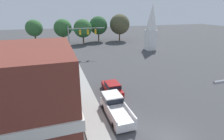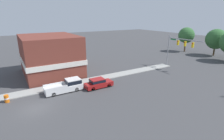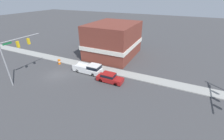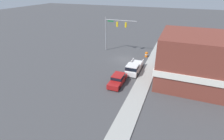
{
  "view_description": "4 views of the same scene",
  "coord_description": "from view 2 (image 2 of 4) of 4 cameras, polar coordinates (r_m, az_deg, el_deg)",
  "views": [
    {
      "loc": [
        -8.63,
        -10.23,
        10.71
      ],
      "look_at": [
        -1.32,
        12.25,
        2.45
      ],
      "focal_mm": 28.0,
      "sensor_mm": 36.0,
      "label": 1
    },
    {
      "loc": [
        21.97,
        -1.9,
        11.35
      ],
      "look_at": [
        -0.76,
        11.85,
        3.07
      ],
      "focal_mm": 28.0,
      "sensor_mm": 36.0,
      "label": 2
    },
    {
      "loc": [
        17.91,
        19.96,
        13.65
      ],
      "look_at": [
        -0.7,
        11.1,
        3.11
      ],
      "focal_mm": 24.0,
      "sensor_mm": 36.0,
      "label": 3
    },
    {
      "loc": [
        -9.86,
        32.42,
        13.95
      ],
      "look_at": [
        -0.72,
        9.1,
        1.78
      ],
      "focal_mm": 28.0,
      "sensor_mm": 36.0,
      "label": 4
    }
  ],
  "objects": [
    {
      "name": "ground_plane",
      "position": [
        24.8,
        -23.65,
        -11.51
      ],
      "size": [
        200.0,
        200.0,
        0.0
      ],
      "primitive_type": "plane",
      "color": "#424244"
    },
    {
      "name": "sidewalk_curb",
      "position": [
        29.94,
        -25.27,
        -6.58
      ],
      "size": [
        2.4,
        60.0,
        0.14
      ],
      "color": "#9E9E99",
      "rests_on": "ground"
    },
    {
      "name": "far_signal_assembly",
      "position": [
        40.94,
        21.01,
        7.63
      ],
      "size": [
        8.45,
        0.49,
        7.1
      ],
      "color": "gray",
      "rests_on": "ground"
    },
    {
      "name": "car_lead",
      "position": [
        28.78,
        -4.51,
        -4.24
      ],
      "size": [
        1.78,
        4.61,
        1.55
      ],
      "color": "black",
      "rests_on": "ground"
    },
    {
      "name": "pickup_truck_parked",
      "position": [
        28.24,
        -14.48,
        -4.95
      ],
      "size": [
        2.0,
        5.67,
        1.87
      ],
      "color": "black",
      "rests_on": "ground"
    },
    {
      "name": "construction_barrel",
      "position": [
        28.06,
        -31.17,
        -8.01
      ],
      "size": [
        0.6,
        0.6,
        1.06
      ],
      "color": "orange",
      "rests_on": "ground"
    },
    {
      "name": "corner_brick_building",
      "position": [
        37.21,
        -19.52,
        4.54
      ],
      "size": [
        13.01,
        10.47,
        7.69
      ],
      "color": "brown",
      "rests_on": "ground"
    },
    {
      "name": "backdrop_tree_left_far",
      "position": [
        62.06,
        23.1,
        10.39
      ],
      "size": [
        4.99,
        4.99,
        7.84
      ],
      "color": "#4C3823",
      "rests_on": "ground"
    },
    {
      "name": "backdrop_tree_left_mid",
      "position": [
        59.4,
        30.85,
        8.66
      ],
      "size": [
        5.77,
        5.77,
        7.78
      ],
      "color": "#4C3823",
      "rests_on": "ground"
    }
  ]
}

